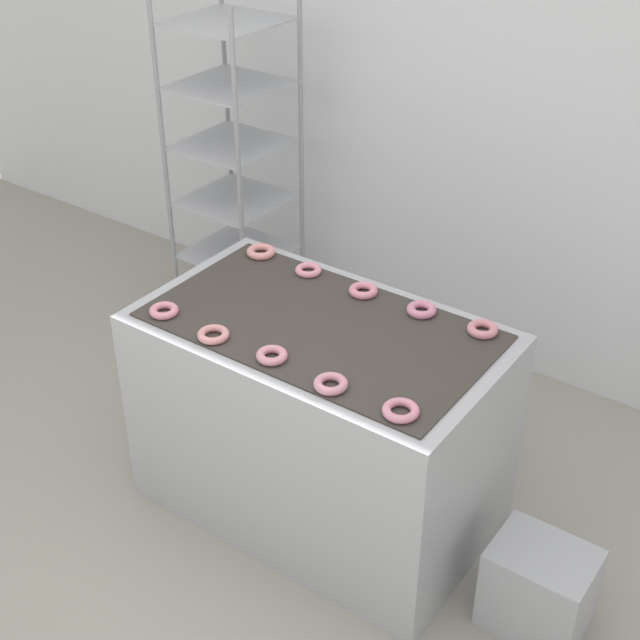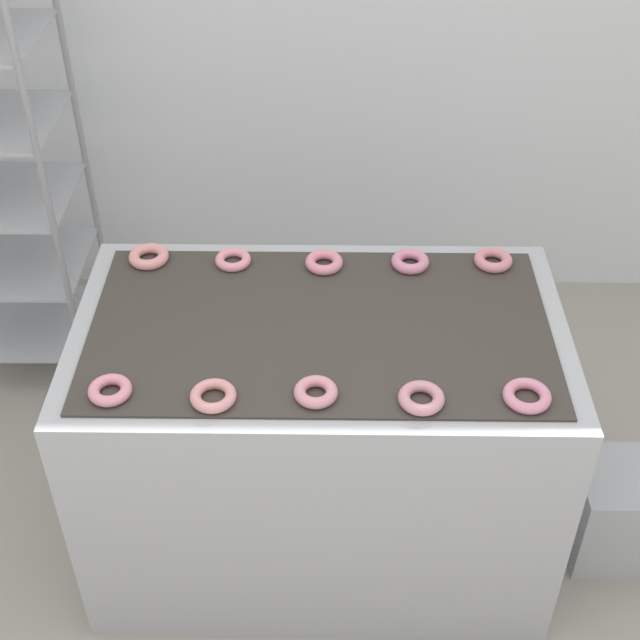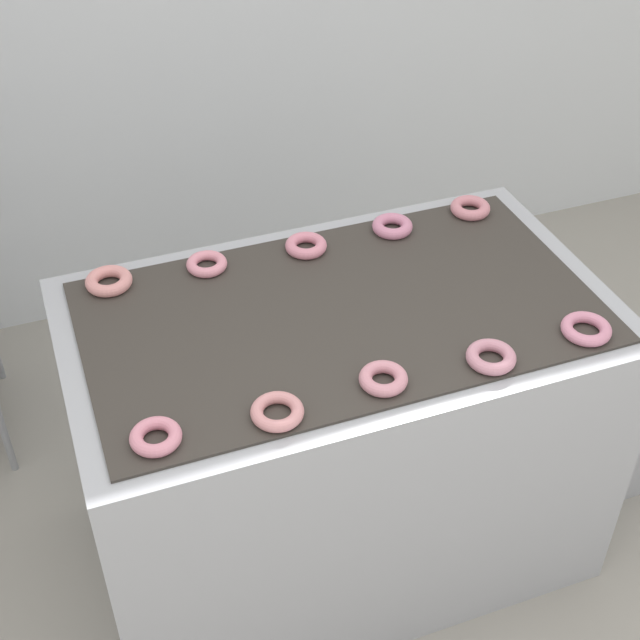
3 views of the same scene
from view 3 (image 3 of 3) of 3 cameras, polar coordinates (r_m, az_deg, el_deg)
name	(u,v)px [view 3 (image 3 of 3)]	position (r m, az deg, el deg)	size (l,w,h in m)	color
fryer_machine	(338,437)	(2.55, 1.19, -7.49)	(1.39, 0.82, 0.91)	#A8AAB2
glaze_bin	(625,429)	(3.12, 18.95, -6.60)	(0.36, 0.28, 0.35)	#A8AAB2
donut_near_leftmost	(156,437)	(1.93, -10.47, -7.36)	(0.11, 0.11, 0.03)	pink
donut_near_left	(277,412)	(1.95, -2.75, -5.88)	(0.12, 0.12, 0.03)	pink
donut_near_center	(383,379)	(2.03, 4.08, -3.77)	(0.11, 0.11, 0.03)	pink
donut_near_right	(491,357)	(2.12, 10.89, -2.34)	(0.12, 0.12, 0.03)	#CF889A
donut_near_rightmost	(586,329)	(2.25, 16.67, -0.55)	(0.12, 0.12, 0.03)	pink
donut_far_leftmost	(109,281)	(2.38, -13.36, 2.45)	(0.12, 0.12, 0.03)	pink
donut_far_left	(207,264)	(2.40, -7.26, 3.58)	(0.11, 0.11, 0.03)	pink
donut_far_center	(306,246)	(2.45, -0.90, 4.79)	(0.11, 0.11, 0.03)	pink
donut_far_right	(392,226)	(2.53, 4.65, 6.01)	(0.11, 0.11, 0.03)	pink
donut_far_rightmost	(470,208)	(2.65, 9.59, 7.09)	(0.12, 0.12, 0.03)	#D07F8B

